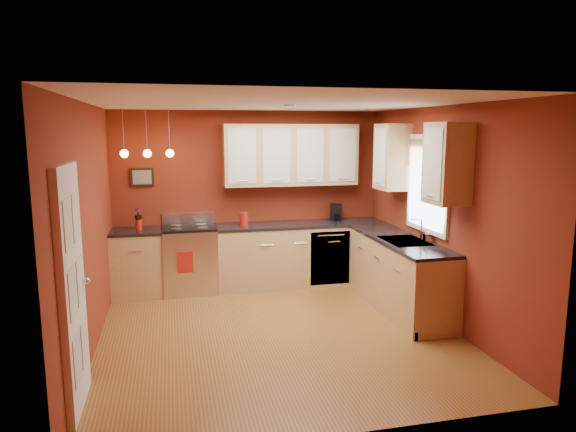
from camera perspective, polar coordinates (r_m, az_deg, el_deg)
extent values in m
plane|color=#935E2B|center=(6.10, -1.09, -12.78)|extent=(4.20, 4.20, 0.00)
cube|color=white|center=(5.65, -1.17, 12.43)|extent=(4.00, 4.20, 0.02)
cube|color=maroon|center=(7.78, -4.30, 2.00)|extent=(4.00, 0.02, 2.60)
cube|color=maroon|center=(3.75, 5.48, -6.18)|extent=(4.00, 0.02, 2.60)
cube|color=maroon|center=(5.68, -21.30, -1.41)|extent=(0.02, 4.20, 2.60)
cube|color=maroon|center=(6.44, 16.57, 0.07)|extent=(0.02, 4.20, 2.60)
cube|color=tan|center=(7.57, -16.35, -5.12)|extent=(0.70, 0.60, 0.90)
cube|color=tan|center=(7.79, 1.45, -4.33)|extent=(2.54, 0.60, 0.90)
cube|color=tan|center=(6.88, 12.19, -6.43)|extent=(0.60, 2.10, 0.90)
cube|color=black|center=(7.47, -16.52, -1.63)|extent=(0.70, 0.62, 0.04)
cube|color=black|center=(7.69, 1.46, -0.93)|extent=(2.54, 0.62, 0.04)
cube|color=black|center=(6.76, 12.33, -2.59)|extent=(0.62, 2.10, 0.04)
cube|color=silver|center=(7.56, -10.81, -4.85)|extent=(0.76, 0.64, 0.92)
cube|color=black|center=(7.26, -10.72, -5.27)|extent=(0.55, 0.02, 0.32)
cylinder|color=silver|center=(7.20, -10.77, -3.45)|extent=(0.60, 0.02, 0.02)
cube|color=black|center=(7.46, -10.92, -1.31)|extent=(0.76, 0.60, 0.03)
cylinder|color=gray|center=(7.31, -12.29, -1.41)|extent=(0.16, 0.16, 0.01)
cylinder|color=gray|center=(7.32, -9.48, -1.30)|extent=(0.16, 0.16, 0.01)
cylinder|color=gray|center=(7.59, -12.32, -1.02)|extent=(0.16, 0.16, 0.01)
cylinder|color=gray|center=(7.60, -9.61, -0.92)|extent=(0.16, 0.16, 0.01)
cube|color=silver|center=(7.73, -11.02, -0.21)|extent=(0.76, 0.04, 0.16)
cube|color=silver|center=(7.62, 4.70, -4.68)|extent=(0.60, 0.02, 0.80)
cube|color=gray|center=(6.63, 12.88, -2.90)|extent=(0.50, 0.70, 0.05)
cube|color=black|center=(6.78, 12.26, -2.68)|extent=(0.42, 0.30, 0.02)
cube|color=black|center=(6.49, 13.53, -3.29)|extent=(0.42, 0.30, 0.02)
cylinder|color=silver|center=(6.70, 14.63, -1.40)|extent=(0.02, 0.02, 0.28)
cylinder|color=silver|center=(6.64, 14.14, -0.33)|extent=(0.16, 0.02, 0.02)
cube|color=white|center=(6.65, 15.30, 3.45)|extent=(0.04, 1.02, 1.22)
cube|color=white|center=(6.64, 15.18, 3.45)|extent=(0.01, 0.90, 1.10)
cube|color=#906348|center=(6.60, 15.20, 6.64)|extent=(0.02, 0.96, 0.36)
cube|color=white|center=(4.59, -22.85, -7.56)|extent=(0.06, 0.82, 2.05)
cube|color=silver|center=(4.28, -23.29, -0.85)|extent=(0.00, 0.28, 0.40)
cube|color=silver|center=(4.63, -22.51, -0.07)|extent=(0.00, 0.28, 0.40)
cube|color=silver|center=(4.40, -22.81, -7.91)|extent=(0.00, 0.28, 0.40)
cube|color=silver|center=(4.74, -22.08, -6.64)|extent=(0.00, 0.28, 0.40)
cube|color=silver|center=(4.59, -22.36, -14.49)|extent=(0.00, 0.28, 0.40)
cube|color=silver|center=(4.92, -21.68, -12.81)|extent=(0.00, 0.28, 0.40)
sphere|color=silver|center=(4.90, -21.48, -6.72)|extent=(0.06, 0.06, 0.06)
cube|color=tan|center=(7.66, 0.31, 6.80)|extent=(2.00, 0.35, 0.90)
cube|color=tan|center=(6.57, 14.11, 6.06)|extent=(0.35, 1.95, 0.90)
cube|color=black|center=(7.64, -15.90, 4.17)|extent=(0.32, 0.03, 0.26)
cylinder|color=gray|center=(7.30, -17.85, 8.96)|extent=(0.01, 0.01, 0.60)
sphere|color=#FFA53F|center=(7.31, -17.73, 6.61)|extent=(0.11, 0.11, 0.11)
cylinder|color=gray|center=(7.28, -15.47, 9.07)|extent=(0.01, 0.01, 0.60)
sphere|color=#FFA53F|center=(7.29, -15.36, 6.72)|extent=(0.11, 0.11, 0.11)
cylinder|color=gray|center=(7.27, -13.08, 9.17)|extent=(0.01, 0.01, 0.60)
sphere|color=#FFA53F|center=(7.28, -12.99, 6.81)|extent=(0.11, 0.11, 0.11)
cylinder|color=#A61A11|center=(7.46, -4.92, -0.42)|extent=(0.12, 0.12, 0.18)
cylinder|color=#A61A11|center=(7.45, -4.93, 0.32)|extent=(0.13, 0.13, 0.02)
cylinder|color=#A61A11|center=(7.46, -16.26, -0.92)|extent=(0.09, 0.09, 0.14)
imported|color=#A61A11|center=(7.44, -16.32, 0.17)|extent=(0.11, 0.11, 0.19)
cube|color=black|center=(7.92, 5.35, 0.42)|extent=(0.22, 0.20, 0.25)
cylinder|color=black|center=(7.89, 5.46, -0.13)|extent=(0.13, 0.13, 0.12)
imported|color=silver|center=(6.57, 15.18, -2.14)|extent=(0.08, 0.08, 0.17)
cube|color=#A61A11|center=(7.22, -11.37, -5.05)|extent=(0.22, 0.02, 0.30)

